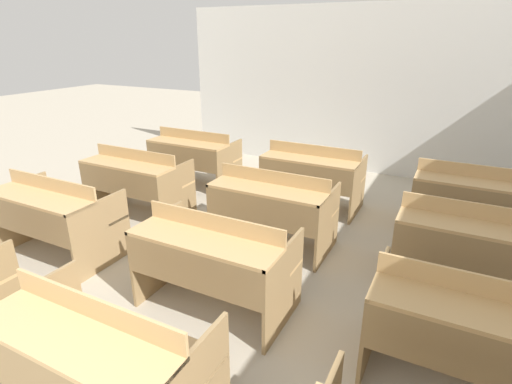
# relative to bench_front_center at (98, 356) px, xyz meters

# --- Properties ---
(wall_back) EXTENTS (6.56, 0.06, 2.73)m
(wall_back) POSITION_rel_bench_front_center_xyz_m (0.17, 5.65, 0.87)
(wall_back) COLOR silver
(wall_back) RESTS_ON ground_plane
(bench_front_center) EXTENTS (1.28, 0.74, 0.88)m
(bench_front_center) POSITION_rel_bench_front_center_xyz_m (0.00, 0.00, 0.00)
(bench_front_center) COLOR #987A50
(bench_front_center) RESTS_ON ground_plane
(bench_second_left) EXTENTS (1.28, 0.74, 0.88)m
(bench_second_left) POSITION_rel_bench_front_center_xyz_m (-1.98, 1.23, 0.00)
(bench_second_left) COLOR #997B50
(bench_second_left) RESTS_ON ground_plane
(bench_second_center) EXTENTS (1.28, 0.74, 0.88)m
(bench_second_center) POSITION_rel_bench_front_center_xyz_m (0.00, 1.23, 0.00)
(bench_second_center) COLOR #96774D
(bench_second_center) RESTS_ON ground_plane
(bench_second_right) EXTENTS (1.28, 0.74, 0.88)m
(bench_second_right) POSITION_rel_bench_front_center_xyz_m (1.95, 1.23, 0.00)
(bench_second_right) COLOR olive
(bench_second_right) RESTS_ON ground_plane
(bench_third_left) EXTENTS (1.28, 0.74, 0.88)m
(bench_third_left) POSITION_rel_bench_front_center_xyz_m (-1.98, 2.46, 0.00)
(bench_third_left) COLOR #93754B
(bench_third_left) RESTS_ON ground_plane
(bench_third_center) EXTENTS (1.28, 0.74, 0.88)m
(bench_third_center) POSITION_rel_bench_front_center_xyz_m (-0.03, 2.47, 0.00)
(bench_third_center) COLOR #93744A
(bench_third_center) RESTS_ON ground_plane
(bench_third_right) EXTENTS (1.28, 0.74, 0.88)m
(bench_third_right) POSITION_rel_bench_front_center_xyz_m (1.93, 2.47, 0.00)
(bench_third_right) COLOR #96774D
(bench_third_right) RESTS_ON ground_plane
(bench_back_left) EXTENTS (1.28, 0.74, 0.88)m
(bench_back_left) POSITION_rel_bench_front_center_xyz_m (-1.96, 3.70, 0.00)
(bench_back_left) COLOR olive
(bench_back_left) RESTS_ON ground_plane
(bench_back_center) EXTENTS (1.28, 0.74, 0.88)m
(bench_back_center) POSITION_rel_bench_front_center_xyz_m (-0.01, 3.70, 0.00)
(bench_back_center) COLOR #93744A
(bench_back_center) RESTS_ON ground_plane
(bench_back_right) EXTENTS (1.28, 0.74, 0.88)m
(bench_back_right) POSITION_rel_bench_front_center_xyz_m (1.93, 3.70, 0.00)
(bench_back_right) COLOR #9A7B51
(bench_back_right) RESTS_ON ground_plane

